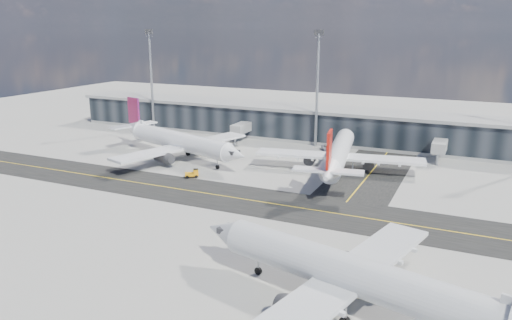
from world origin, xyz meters
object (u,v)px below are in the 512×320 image
Objects in this scene: airliner_redtail at (338,154)px; service_van at (328,148)px; airliner_near at (358,277)px; airliner_af at (178,141)px; baggage_tug at (193,173)px.

service_van is at bearing 103.00° from airliner_redtail.
airliner_near reaches higher than airliner_redtail.
baggage_tug is at bearing 61.91° from airliner_af.
baggage_tug is (-25.77, -15.54, -3.20)m from airliner_redtail.
airliner_near is at bearing 66.91° from airliner_af.
airliner_af is 36.52m from service_van.
airliner_redtail is 0.98× the size of airliner_near.
airliner_redtail reaches higher than baggage_tug.
airliner_af reaches higher than airliner_redtail.
airliner_af is 70.57m from airliner_near.
airliner_near reaches higher than service_van.
baggage_tug reaches higher than service_van.
baggage_tug is 37.48m from service_van.
service_van is at bearing 33.10° from airliner_near.
service_van is (29.76, 20.89, -3.32)m from airliner_af.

